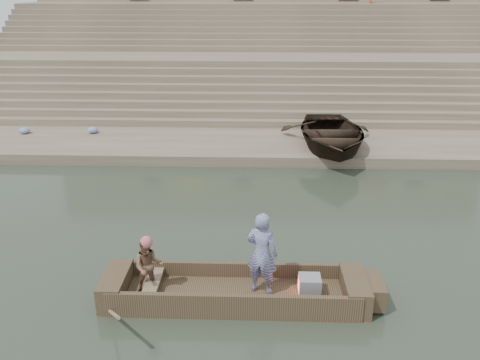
# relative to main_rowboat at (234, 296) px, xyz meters

# --- Properties ---
(ground) EXTENTS (120.00, 120.00, 0.00)m
(ground) POSITION_rel_main_rowboat_xyz_m (1.43, 2.27, -0.11)
(ground) COLOR #293225
(ground) RESTS_ON ground
(lower_landing) EXTENTS (32.00, 4.00, 0.40)m
(lower_landing) POSITION_rel_main_rowboat_xyz_m (1.43, 10.27, 0.09)
(lower_landing) COLOR gray
(lower_landing) RESTS_ON ground
(mid_landing) EXTENTS (32.00, 3.00, 2.80)m
(mid_landing) POSITION_rel_main_rowboat_xyz_m (1.43, 17.77, 1.29)
(mid_landing) COLOR gray
(mid_landing) RESTS_ON ground
(upper_landing) EXTENTS (32.00, 3.00, 5.20)m
(upper_landing) POSITION_rel_main_rowboat_xyz_m (1.43, 24.77, 2.49)
(upper_landing) COLOR gray
(upper_landing) RESTS_ON ground
(ghat_steps) EXTENTS (32.00, 11.00, 5.20)m
(ghat_steps) POSITION_rel_main_rowboat_xyz_m (1.43, 19.46, 1.69)
(ghat_steps) COLOR gray
(ghat_steps) RESTS_ON ground
(main_rowboat) EXTENTS (5.00, 1.30, 0.22)m
(main_rowboat) POSITION_rel_main_rowboat_xyz_m (0.00, 0.00, 0.00)
(main_rowboat) COLOR brown
(main_rowboat) RESTS_ON ground
(rowboat_trim) EXTENTS (6.04, 2.63, 1.93)m
(rowboat_trim) POSITION_rel_main_rowboat_xyz_m (0.21, -0.01, 0.20)
(rowboat_trim) COLOR brown
(rowboat_trim) RESTS_ON ground
(standing_man) EXTENTS (0.78, 0.64, 1.85)m
(standing_man) POSITION_rel_main_rowboat_xyz_m (0.58, 0.04, 1.03)
(standing_man) COLOR navy
(standing_man) RESTS_ON main_rowboat
(rowing_man) EXTENTS (0.70, 0.59, 1.26)m
(rowing_man) POSITION_rel_main_rowboat_xyz_m (-1.80, -0.06, 0.74)
(rowing_man) COLOR #246D47
(rowing_man) RESTS_ON main_rowboat
(television) EXTENTS (0.46, 0.42, 0.40)m
(television) POSITION_rel_main_rowboat_xyz_m (1.58, 0.00, 0.31)
(television) COLOR gray
(television) RESTS_ON main_rowboat
(beached_rowboat) EXTENTS (3.74, 5.22, 1.07)m
(beached_rowboat) POSITION_rel_main_rowboat_xyz_m (3.32, 9.63, 0.83)
(beached_rowboat) COLOR #2D2116
(beached_rowboat) RESTS_ON lower_landing
(cloth_bundles) EXTENTS (12.80, 2.00, 0.26)m
(cloth_bundles) POSITION_rel_main_rowboat_xyz_m (-4.37, 10.68, 0.42)
(cloth_bundles) COLOR #3F5999
(cloth_bundles) RESTS_ON lower_landing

